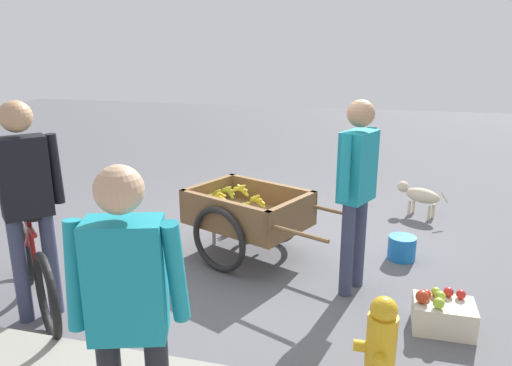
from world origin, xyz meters
TOP-DOWN VIEW (x-y plane):
  - ground_plane at (0.00, 0.00)m, footprint 24.00×24.00m
  - fruit_cart at (0.11, 0.13)m, footprint 1.82×1.35m
  - vendor_person at (-0.96, 0.59)m, footprint 0.32×0.57m
  - bicycle at (1.48, 1.54)m, footprint 1.28×1.15m
  - cyclist_person at (1.37, 1.64)m, footprint 0.38×0.47m
  - dog at (-1.63, -1.56)m, footprint 0.59×0.40m
  - fire_hydrant at (-1.21, 1.91)m, footprint 0.25×0.25m
  - plastic_bucket at (-1.40, -0.18)m, footprint 0.27×0.27m
  - mixed_fruit_crate at (-1.66, 1.04)m, footprint 0.44×0.32m
  - bystander_person at (-0.08, 2.77)m, footprint 0.50×0.30m

SIDE VIEW (x-z plane):
  - ground_plane at x=0.00m, z-range 0.00..0.00m
  - plastic_bucket at x=-1.40m, z-range 0.00..0.24m
  - mixed_fruit_crate at x=-1.66m, z-range -0.03..0.29m
  - dog at x=-1.63m, z-range 0.07..0.47m
  - fire_hydrant at x=-1.21m, z-range 0.00..0.67m
  - bicycle at x=1.48m, z-range -0.07..0.78m
  - fruit_cart at x=0.11m, z-range 0.09..0.78m
  - bystander_person at x=-0.08m, z-range 0.15..1.74m
  - vendor_person at x=-0.96m, z-range 0.17..1.82m
  - cyclist_person at x=1.37m, z-range 0.18..1.87m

